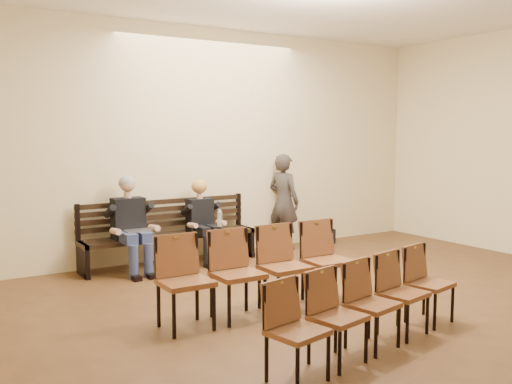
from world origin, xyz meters
The scene contains 11 objects.
ground centered at (0.00, 0.00, 0.00)m, with size 10.00×10.00×0.00m, color brown.
room_walls centered at (0.00, 0.79, 2.54)m, with size 8.02×10.01×3.51m.
bench centered at (-0.85, 4.65, 0.23)m, with size 2.60×0.90×0.45m, color black.
seated_man centered at (-1.48, 4.53, 0.65)m, with size 0.54×0.74×1.29m, color black, non-canonical shape.
seated_woman centered at (-0.38, 4.53, 0.54)m, with size 0.46×0.64×1.08m, color black, non-canonical shape.
laptop centered at (-1.43, 4.40, 0.57)m, with size 0.34×0.27×0.25m, color #B4B3B8.
water_bottle centered at (-0.27, 4.23, 0.57)m, with size 0.08×0.08×0.25m, color silver.
bag centered at (2.07, 4.75, 0.12)m, with size 0.33×0.23×0.25m, color black.
passerby centered at (1.21, 4.75, 0.90)m, with size 0.66×0.43×1.80m, color #322D29.
chair_row_front centered at (-0.93, 2.05, 0.46)m, with size 2.23×0.50×0.92m, color brown.
chair_row_back centered at (-0.62, 0.73, 0.39)m, with size 2.39×0.42×0.78m, color brown.
Camera 1 is at (-4.09, -2.89, 1.91)m, focal length 40.00 mm.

